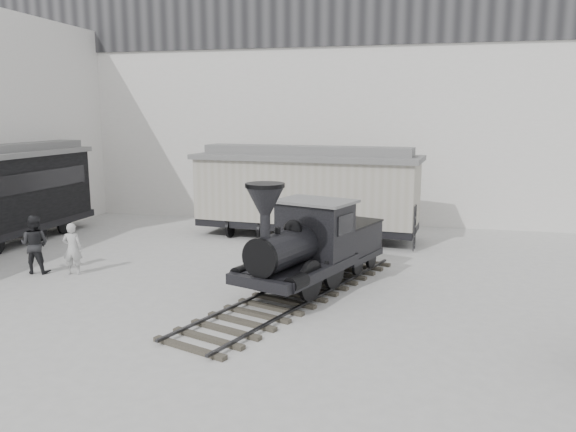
% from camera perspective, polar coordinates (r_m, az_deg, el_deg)
% --- Properties ---
extents(ground, '(90.00, 90.00, 0.00)m').
position_cam_1_polar(ground, '(13.72, -7.80, -11.24)').
color(ground, '#9E9E9B').
extents(north_wall, '(34.00, 2.51, 11.00)m').
position_cam_1_polar(north_wall, '(27.28, 3.37, 11.41)').
color(north_wall, silver).
rests_on(north_wall, ground).
extents(locomotive, '(4.98, 9.31, 3.24)m').
position_cam_1_polar(locomotive, '(16.10, 2.16, -3.43)').
color(locomotive, '#2D2924').
rests_on(locomotive, ground).
extents(boxcar, '(9.44, 3.77, 3.77)m').
position_cam_1_polar(boxcar, '(22.86, 1.85, 2.65)').
color(boxcar, black).
rests_on(boxcar, ground).
extents(visitor_a, '(0.69, 0.54, 1.66)m').
position_cam_1_polar(visitor_a, '(18.99, -21.05, -3.13)').
color(visitor_a, '#B7B7B6').
rests_on(visitor_a, ground).
extents(visitor_b, '(1.01, 0.84, 1.87)m').
position_cam_1_polar(visitor_b, '(19.61, -24.34, -2.63)').
color(visitor_b, black).
rests_on(visitor_b, ground).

